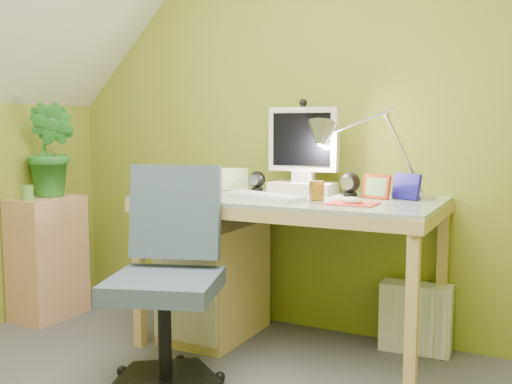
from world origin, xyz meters
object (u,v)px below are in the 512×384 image
at_px(side_ledge, 48,258).
at_px(radiator, 416,318).
at_px(potted_plant, 52,150).
at_px(desk_lamp, 387,134).
at_px(task_chair, 164,282).
at_px(desk, 289,273).
at_px(monitor, 304,144).

relative_size(side_ledge, radiator, 2.07).
distance_m(potted_plant, radiator, 2.31).
bearing_deg(radiator, desk_lamp, -152.70).
xyz_separation_m(task_chair, radiator, (0.90, 0.95, -0.30)).
xyz_separation_m(desk_lamp, side_ledge, (-1.98, -0.37, -0.76)).
height_order(side_ledge, task_chair, task_chair).
bearing_deg(desk, task_chair, -115.09).
xyz_separation_m(desk_lamp, radiator, (0.15, 0.09, -0.95)).
xyz_separation_m(desk_lamp, task_chair, (-0.75, -0.86, -0.64)).
height_order(desk, desk_lamp, desk_lamp).
height_order(desk_lamp, potted_plant, desk_lamp).
height_order(task_chair, radiator, task_chair).
height_order(side_ledge, radiator, side_ledge).
height_order(desk, potted_plant, potted_plant).
bearing_deg(potted_plant, side_ledge, -108.46).
height_order(monitor, task_chair, monitor).
relative_size(monitor, task_chair, 0.55).
relative_size(desk_lamp, potted_plant, 1.12).
bearing_deg(desk_lamp, radiator, 45.69).
relative_size(desk_lamp, task_chair, 0.66).
bearing_deg(task_chair, side_ledge, 139.22).
distance_m(side_ledge, potted_plant, 0.66).
xyz_separation_m(potted_plant, radiator, (2.11, 0.41, -0.85)).
bearing_deg(task_chair, desk, 46.75).
distance_m(monitor, radiator, 1.08).
bearing_deg(potted_plant, desk, 5.39).
relative_size(desk, potted_plant, 2.64).
xyz_separation_m(side_ledge, task_chair, (1.22, -0.48, 0.11)).
height_order(desk_lamp, task_chair, desk_lamp).
xyz_separation_m(monitor, desk_lamp, (0.45, 0.00, 0.06)).
relative_size(desk, radiator, 4.22).
bearing_deg(desk_lamp, desk, -143.29).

